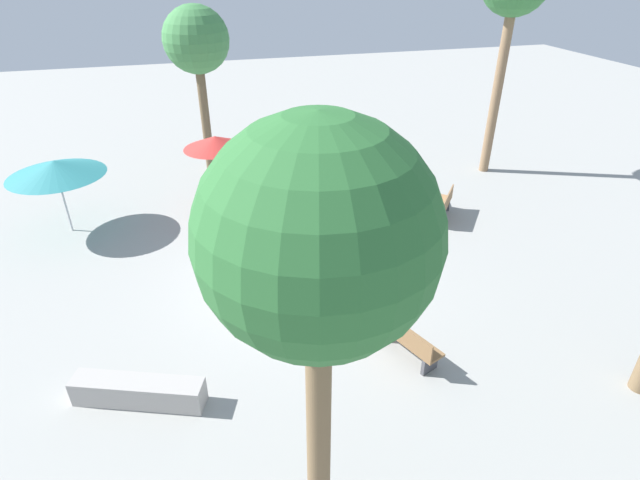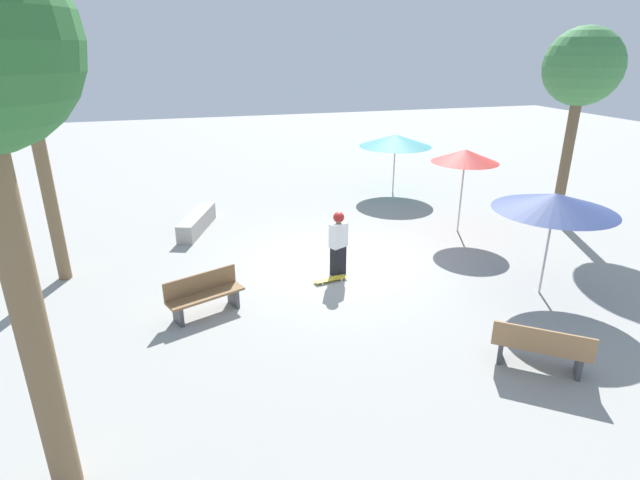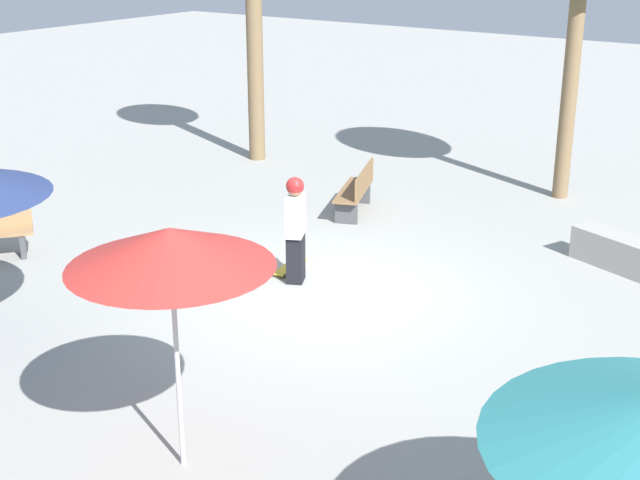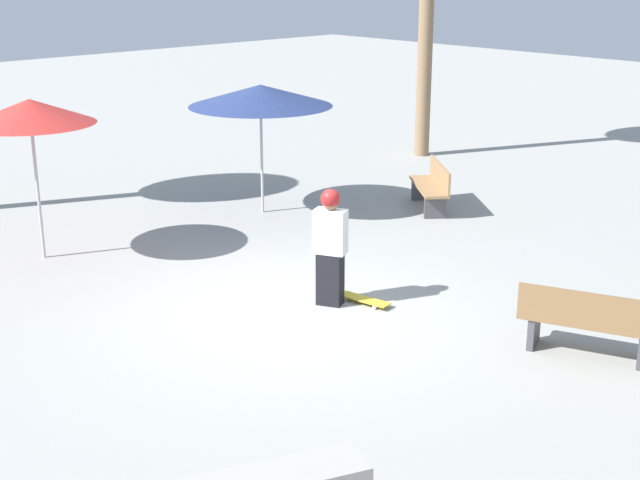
% 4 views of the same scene
% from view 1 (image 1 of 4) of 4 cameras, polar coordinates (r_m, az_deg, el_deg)
% --- Properties ---
extents(ground_plane, '(60.00, 60.00, 0.00)m').
position_cam_1_polar(ground_plane, '(12.81, -3.10, -4.33)').
color(ground_plane, '#9E9E99').
extents(skater_main, '(0.48, 0.40, 1.60)m').
position_cam_1_polar(skater_main, '(12.37, -0.56, -0.91)').
color(skater_main, black).
rests_on(skater_main, ground_plane).
extents(skateboard, '(0.82, 0.32, 0.07)m').
position_cam_1_polar(skateboard, '(12.64, 1.28, -4.49)').
color(skateboard, gold).
rests_on(skateboard, ground_plane).
extents(concrete_ledge, '(1.31, 2.43, 0.52)m').
position_cam_1_polar(concrete_ledge, '(10.09, -20.01, -15.95)').
color(concrete_ledge, '#A8A39E').
rests_on(concrete_ledge, ground_plane).
extents(bench_near, '(1.52, 1.34, 0.85)m').
position_cam_1_polar(bench_near, '(15.89, 13.80, 3.82)').
color(bench_near, '#47474C').
rests_on(bench_near, ground_plane).
extents(bench_far, '(1.65, 1.00, 0.85)m').
position_cam_1_polar(bench_far, '(10.45, 9.75, -11.07)').
color(bench_far, '#47474C').
rests_on(bench_far, ground_plane).
extents(shade_umbrella_navy, '(2.56, 2.56, 2.32)m').
position_cam_1_polar(shade_umbrella_navy, '(15.99, 3.41, 11.45)').
color(shade_umbrella_navy, '#B7B7BC').
rests_on(shade_umbrella_navy, ground_plane).
extents(shade_umbrella_teal, '(2.66, 2.66, 2.20)m').
position_cam_1_polar(shade_umbrella_teal, '(15.91, -28.02, 7.26)').
color(shade_umbrella_teal, '#B7B7BC').
rests_on(shade_umbrella_teal, ground_plane).
extents(shade_umbrella_red, '(1.93, 1.93, 2.47)m').
position_cam_1_polar(shade_umbrella_red, '(15.53, -11.89, 10.87)').
color(shade_umbrella_red, '#B7B7BC').
rests_on(shade_umbrella_red, ground_plane).
extents(palm_tree_left, '(2.36, 2.36, 6.12)m').
position_cam_1_polar(palm_tree_left, '(4.67, -0.19, -0.41)').
color(palm_tree_left, brown).
rests_on(palm_tree_left, ground_plane).
extents(palm_tree_right, '(2.23, 2.23, 5.79)m').
position_cam_1_polar(palm_tree_right, '(18.51, -13.94, 21.06)').
color(palm_tree_right, brown).
rests_on(palm_tree_right, ground_plane).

